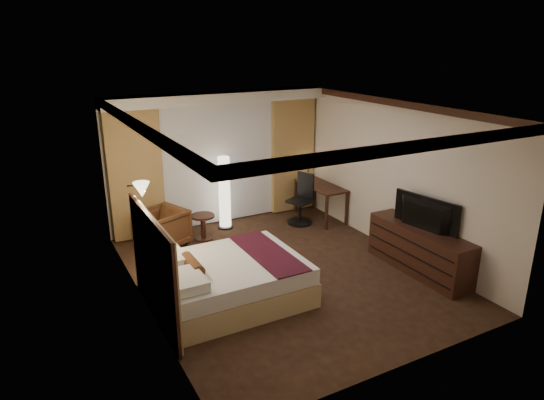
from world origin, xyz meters
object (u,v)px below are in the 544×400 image
armchair (162,226)px  desk (320,202)px  bed (229,280)px  side_table (203,227)px  television (422,209)px  dresser (419,250)px  floor_lamp (224,193)px  office_chair (300,199)px

armchair → desk: (3.38, -0.14, -0.02)m
bed → side_table: size_ratio=4.29×
side_table → television: television is taller
armchair → dresser: (3.43, -2.99, -0.02)m
bed → dresser: 3.19m
armchair → television: 4.58m
floor_lamp → television: bearing=-58.7°
side_table → television: (2.63, -2.94, 0.85)m
floor_lamp → armchair: bearing=-166.9°
armchair → side_table: size_ratio=1.60×
office_chair → television: (0.56, -2.80, 0.57)m
armchair → side_table: 0.79m
desk → office_chair: bearing=-174.7°
armchair → television: television is taller
floor_lamp → bed: bearing=-111.9°
armchair → floor_lamp: (1.39, 0.32, 0.35)m
bed → side_table: 2.36m
bed → side_table: (0.47, 2.32, -0.06)m
desk → dresser: dresser is taller
armchair → floor_lamp: bearing=81.4°
desk → side_table: bearing=177.8°
office_chair → dresser: bearing=-101.0°
armchair → office_chair: size_ratio=0.75×
floor_lamp → office_chair: floor_lamp is taller
floor_lamp → television: size_ratio=1.27×
desk → television: (0.02, -2.85, 0.72)m
side_table → dresser: (2.66, -2.94, 0.13)m
office_chair → dresser: size_ratio=0.55×
desk → floor_lamp: bearing=166.9°
side_table → dresser: 3.97m
bed → dresser: bearing=-11.3°
bed → armchair: (-0.31, 2.36, 0.09)m
bed → floor_lamp: size_ratio=1.42×
floor_lamp → desk: bearing=-13.1°
office_chair → dresser: 2.86m
floor_lamp → dresser: bearing=-58.3°
bed → armchair: size_ratio=2.68×
bed → office_chair: bearing=40.5°
floor_lamp → desk: floor_lamp is taller
armchair → floor_lamp: 1.47m
side_table → office_chair: 2.09m
bed → dresser: size_ratio=1.09×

